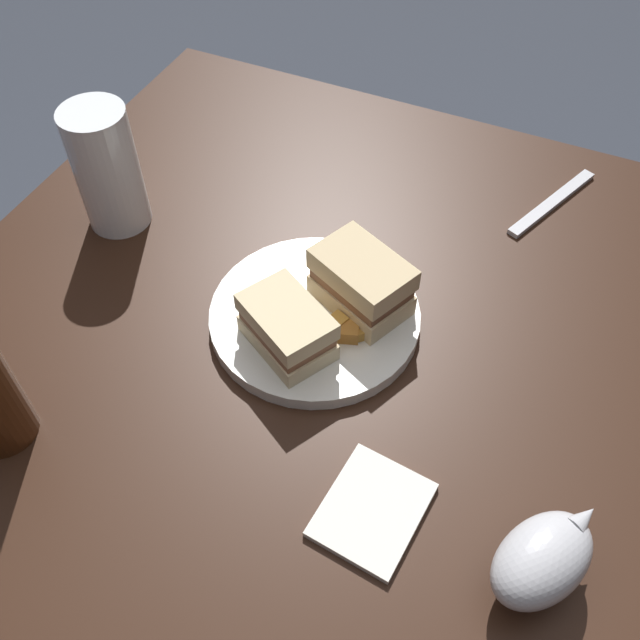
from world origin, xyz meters
TOP-DOWN VIEW (x-y plane):
  - ground_plane at (0.00, 0.00)m, footprint 6.00×6.00m
  - dining_table at (0.00, 0.00)m, footprint 1.00×0.97m
  - plate at (0.04, 0.03)m, footprint 0.25×0.25m
  - sandwich_half_left at (-0.02, 0.04)m, footprint 0.11×0.12m
  - sandwich_half_right at (0.07, -0.01)m, footprint 0.11×0.13m
  - potato_wedge_front at (0.01, -0.00)m, footprint 0.05×0.03m
  - potato_wedge_middle at (-0.01, 0.00)m, footprint 0.05×0.03m
  - potato_wedge_back at (0.03, -0.02)m, footprint 0.06×0.04m
  - potato_wedge_left_edge at (0.03, -0.02)m, footprint 0.05×0.04m
  - pint_glass at (0.09, 0.34)m, footprint 0.08×0.08m
  - gravy_boat at (-0.15, -0.27)m, footprint 0.13×0.11m
  - napkin at (-0.16, -0.12)m, footprint 0.12×0.10m
  - fork at (0.36, -0.18)m, footprint 0.17×0.08m

SIDE VIEW (x-z plane):
  - ground_plane at x=0.00m, z-range 0.00..0.00m
  - dining_table at x=0.00m, z-range 0.00..0.76m
  - fork at x=0.36m, z-range 0.76..0.77m
  - napkin at x=-0.16m, z-range 0.76..0.77m
  - plate at x=0.04m, z-range 0.76..0.78m
  - potato_wedge_left_edge at x=0.03m, z-range 0.78..0.80m
  - potato_wedge_middle at x=-0.01m, z-range 0.78..0.80m
  - potato_wedge_back at x=0.03m, z-range 0.78..0.80m
  - potato_wedge_front at x=0.01m, z-range 0.78..0.80m
  - gravy_boat at x=-0.15m, z-range 0.77..0.84m
  - sandwich_half_left at x=-0.02m, z-range 0.78..0.84m
  - sandwich_half_right at x=0.07m, z-range 0.78..0.85m
  - pint_glass at x=0.09m, z-range 0.76..0.92m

